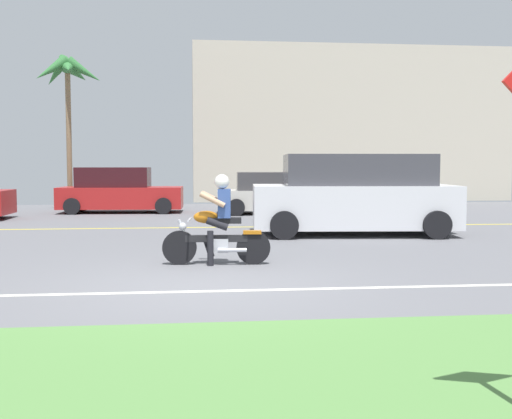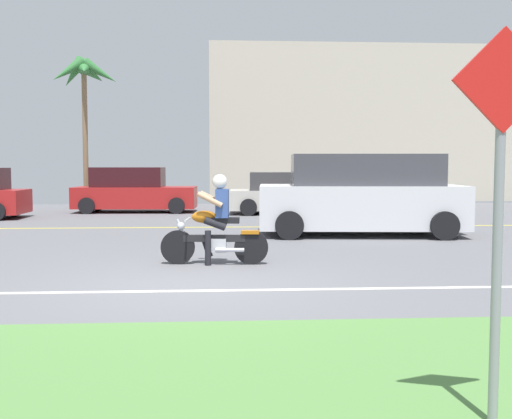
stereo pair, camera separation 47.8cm
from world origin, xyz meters
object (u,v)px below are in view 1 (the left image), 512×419
object	(u,v)px
parked_car_1	(119,192)
parked_car_2	(281,194)
motorcyclist	(217,227)
palm_tree_1	(68,78)
suv_nearby	(355,196)

from	to	relation	value
parked_car_1	parked_car_2	bearing A→B (deg)	-10.90
motorcyclist	palm_tree_1	xyz separation A→B (m)	(-4.88, 13.12, 4.19)
parked_car_1	parked_car_2	xyz separation A→B (m)	(5.54, -1.07, -0.06)
parked_car_1	palm_tree_1	bearing A→B (deg)	142.82
parked_car_2	suv_nearby	bearing A→B (deg)	-82.65
suv_nearby	palm_tree_1	distance (m)	12.86
motorcyclist	palm_tree_1	bearing A→B (deg)	110.40
suv_nearby	parked_car_1	world-z (taller)	suv_nearby
motorcyclist	parked_car_1	bearing A→B (deg)	104.11
palm_tree_1	suv_nearby	bearing A→B (deg)	-47.20
suv_nearby	palm_tree_1	bearing A→B (deg)	132.80
suv_nearby	palm_tree_1	world-z (taller)	palm_tree_1
suv_nearby	parked_car_2	distance (m)	6.50
motorcyclist	parked_car_2	distance (m)	10.89
motorcyclist	suv_nearby	distance (m)	5.38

